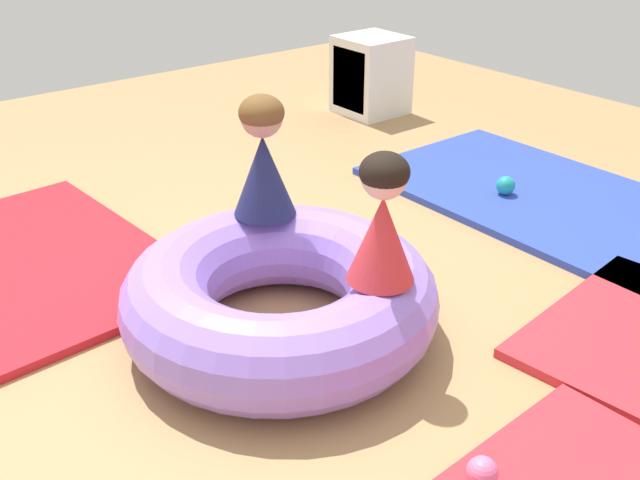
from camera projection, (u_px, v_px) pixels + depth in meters
ground_plane at (272, 345)px, 2.92m from camera, size 8.00×8.00×0.00m
gym_mat_near_left at (29, 263)px, 3.46m from camera, size 1.62×1.18×0.04m
gym_mat_front at (541, 196)px, 4.15m from camera, size 1.89×1.15×0.04m
inflatable_cushion at (280, 297)px, 2.90m from camera, size 1.24×1.24×0.35m
child_in_red at (383, 220)px, 2.57m from camera, size 0.25×0.25×0.48m
child_in_navy at (263, 157)px, 3.06m from camera, size 0.28×0.28×0.51m
play_ball_pink at (482, 472)px, 2.19m from camera, size 0.10×0.10×0.10m
play_ball_teal at (506, 185)px, 4.10m from camera, size 0.10×0.10×0.10m
play_ball_yellow at (139, 284)px, 3.19m from camera, size 0.07×0.07×0.07m
storage_cube at (369, 76)px, 5.44m from camera, size 0.44×0.44×0.56m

